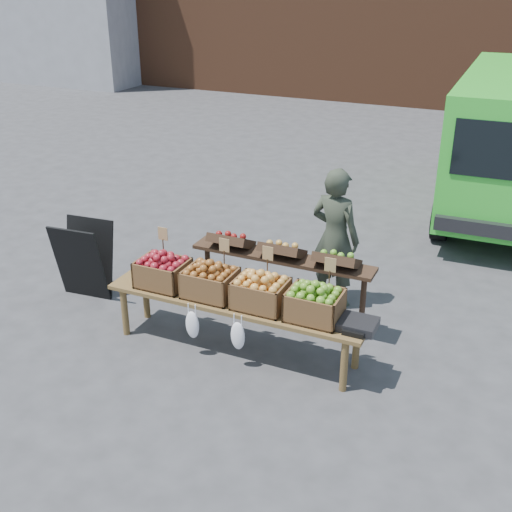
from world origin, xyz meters
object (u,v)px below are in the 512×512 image
at_px(vendor, 335,238).
at_px(display_bench, 236,326).
at_px(crate_russet_pears, 210,283).
at_px(crate_red_apples, 261,294).
at_px(weighing_scale, 358,324).
at_px(back_table, 282,279).
at_px(crate_golden_apples, 163,273).
at_px(chalkboard_sign, 84,260).
at_px(crate_green_apples, 315,305).

bearing_deg(vendor, display_bench, 80.16).
bearing_deg(display_bench, crate_russet_pears, 180.00).
relative_size(crate_red_apples, weighing_scale, 1.47).
relative_size(vendor, display_bench, 0.60).
bearing_deg(crate_russet_pears, back_table, 56.44).
relative_size(vendor, crate_golden_apples, 3.25).
bearing_deg(crate_russet_pears, crate_golden_apples, 180.00).
height_order(display_bench, weighing_scale, weighing_scale).
relative_size(chalkboard_sign, crate_red_apples, 1.87).
xyz_separation_m(vendor, back_table, (-0.37, -0.66, -0.29)).
bearing_deg(vendor, crate_green_apples, 113.09).
height_order(crate_golden_apples, crate_red_apples, same).
bearing_deg(weighing_scale, crate_green_apples, 180.00).
relative_size(crate_russet_pears, crate_green_apples, 1.00).
xyz_separation_m(display_bench, weighing_scale, (1.25, 0.00, 0.33)).
distance_m(crate_golden_apples, crate_red_apples, 1.10).
relative_size(display_bench, weighing_scale, 7.94).
bearing_deg(crate_golden_apples, chalkboard_sign, 165.18).
bearing_deg(crate_red_apples, back_table, 95.74).
xyz_separation_m(crate_red_apples, weighing_scale, (0.97, 0.00, -0.10)).
bearing_deg(back_table, display_bench, -105.71).
distance_m(display_bench, crate_red_apples, 0.51).
height_order(back_table, crate_golden_apples, back_table).
distance_m(display_bench, crate_golden_apples, 0.93).
bearing_deg(crate_russet_pears, weighing_scale, 0.00).
bearing_deg(display_bench, crate_green_apples, 0.00).
bearing_deg(chalkboard_sign, crate_russet_pears, -15.19).
bearing_deg(display_bench, crate_red_apples, 0.00).
distance_m(crate_red_apples, weighing_scale, 0.98).
height_order(crate_golden_apples, crate_russet_pears, same).
height_order(vendor, chalkboard_sign, vendor).
bearing_deg(display_bench, back_table, 74.29).
bearing_deg(crate_green_apples, display_bench, 180.00).
relative_size(crate_russet_pears, crate_red_apples, 1.00).
distance_m(display_bench, crate_green_apples, 0.93).
bearing_deg(crate_golden_apples, crate_russet_pears, 0.00).
bearing_deg(weighing_scale, chalkboard_sign, 174.18).
bearing_deg(display_bench, vendor, 67.50).
bearing_deg(crate_green_apples, chalkboard_sign, 173.35).
bearing_deg(vendor, crate_red_apples, 90.53).
distance_m(chalkboard_sign, crate_golden_apples, 1.37).
distance_m(chalkboard_sign, crate_red_apples, 2.44).
bearing_deg(chalkboard_sign, weighing_scale, -10.48).
bearing_deg(vendor, chalkboard_sign, 33.65).
bearing_deg(crate_green_apples, back_table, 130.84).
height_order(back_table, weighing_scale, back_table).
relative_size(back_table, display_bench, 0.78).
height_order(vendor, crate_red_apples, vendor).
height_order(crate_russet_pears, crate_red_apples, same).
xyz_separation_m(crate_russet_pears, weighing_scale, (1.52, 0.00, -0.10)).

